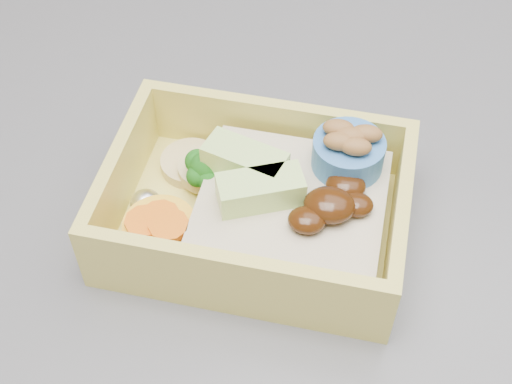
# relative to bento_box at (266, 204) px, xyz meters

# --- Properties ---
(bento_box) EXTENTS (0.18, 0.13, 0.06)m
(bento_box) POSITION_rel_bento_box_xyz_m (0.00, 0.00, 0.00)
(bento_box) COLOR #DED05C
(bento_box) RESTS_ON island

